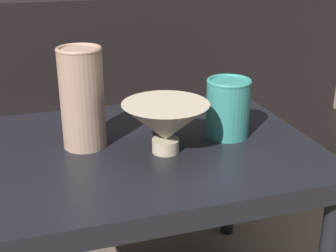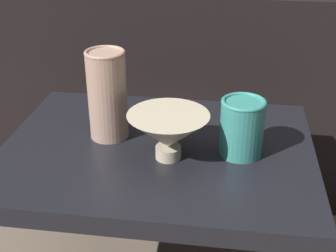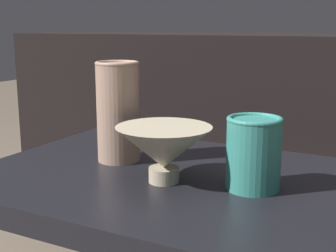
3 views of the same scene
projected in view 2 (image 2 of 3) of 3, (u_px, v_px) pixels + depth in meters
table at (158, 164)px, 1.02m from camera, size 0.66×0.50×0.41m
couch_backdrop at (187, 79)px, 1.57m from camera, size 1.42×0.50×0.65m
bowl at (168, 132)px, 0.92m from camera, size 0.16×0.16×0.10m
vase_textured_left at (107, 94)px, 0.99m from camera, size 0.08×0.08×0.20m
vase_colorful_right at (242, 126)px, 0.94m from camera, size 0.09×0.09×0.12m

